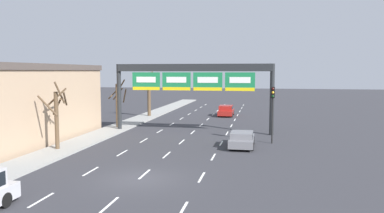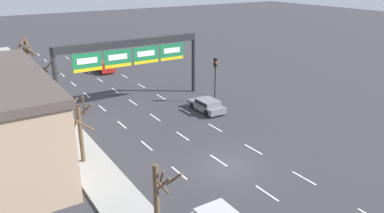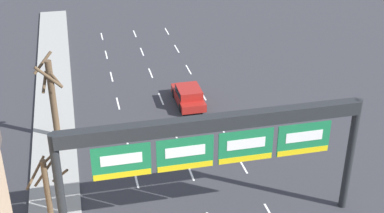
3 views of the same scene
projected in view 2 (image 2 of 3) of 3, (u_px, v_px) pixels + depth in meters
name	position (u px, v px, depth m)	size (l,w,h in m)	color
ground_plane	(227.00, 166.00, 26.12)	(220.00, 220.00, 0.00)	#333338
sidewalk_left	(119.00, 201.00, 22.05)	(2.80, 110.00, 0.15)	#999993
lane_dashes	(143.00, 109.00, 36.82)	(6.72, 67.00, 0.01)	white
sign_gantry	(131.00, 52.00, 36.84)	(15.22, 0.70, 6.55)	#232628
car_red	(104.00, 66.00, 50.36)	(1.87, 4.16, 1.41)	maroon
car_grey	(207.00, 105.00, 36.17)	(1.86, 4.12, 1.21)	slate
traffic_light_near_gantry	(215.00, 71.00, 37.97)	(0.30, 0.35, 4.61)	black
tree_bare_closest	(28.00, 61.00, 42.44)	(1.83, 1.94, 5.71)	brown
tree_bare_second	(47.00, 87.00, 34.69)	(2.15, 1.48, 4.88)	brown
tree_bare_third	(80.00, 128.00, 25.68)	(1.97, 2.11, 4.98)	brown
tree_bare_furthest	(159.00, 201.00, 17.67)	(1.29, 1.88, 4.42)	brown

